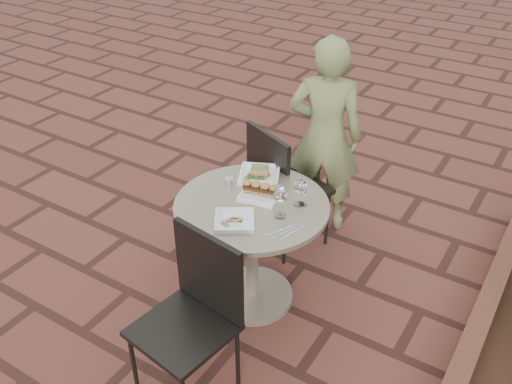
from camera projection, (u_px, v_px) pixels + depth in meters
The scene contains 14 objects.
ground at pixel (219, 278), 3.83m from camera, with size 60.00×60.00×0.00m, color #582B22.
cafe_table at pixel (252, 238), 3.41m from camera, with size 0.90×0.90×0.73m.
chair_far at pixel (280, 180), 3.84m from camera, with size 0.58×0.58×0.93m.
chair_near at pixel (195, 305), 2.84m from camera, with size 0.50×0.50×0.93m.
diner at pixel (325, 137), 3.99m from camera, with size 0.53×0.35×1.45m, color olive.
plate_salmon at pixel (259, 174), 3.52m from camera, with size 0.32×0.32×0.07m.
plate_sliders at pixel (261, 191), 3.33m from camera, with size 0.26×0.26×0.14m.
plate_tuna at pixel (234, 220), 3.12m from camera, with size 0.30×0.30×0.03m.
wine_glass_right at pixel (281, 195), 3.10m from camera, with size 0.08×0.08×0.19m.
wine_glass_mid at pixel (300, 187), 3.21m from camera, with size 0.07×0.07×0.17m.
wine_glass_far at pixel (303, 189), 3.22m from camera, with size 0.06×0.06×0.15m.
steel_ramekin at pixel (229, 181), 3.44m from camera, with size 0.05×0.05×0.04m, color silver.
cutlery_set at pixel (287, 231), 3.05m from camera, with size 0.10×0.21×0.00m, color silver, non-canonical shape.
planter_curb at pixel (474, 337), 3.29m from camera, with size 0.12×3.00×0.15m, color brown.
Camera 1 is at (1.75, -2.32, 2.57)m, focal length 40.00 mm.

